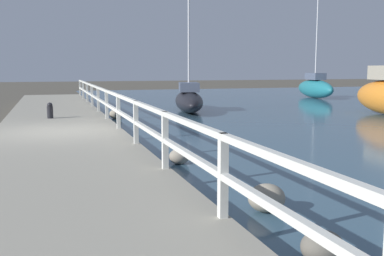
{
  "coord_description": "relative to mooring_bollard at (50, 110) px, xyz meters",
  "views": [
    {
      "loc": [
        -0.23,
        -12.79,
        2.09
      ],
      "look_at": [
        2.96,
        -2.79,
        0.68
      ],
      "focal_mm": 42.0,
      "sensor_mm": 36.0,
      "label": 1
    }
  ],
  "objects": [
    {
      "name": "dock_walkway",
      "position": [
        0.22,
        -3.43,
        -0.45
      ],
      "size": [
        3.48,
        36.0,
        0.36
      ],
      "color": "gray",
      "rests_on": "ground"
    },
    {
      "name": "boulder_far_strip",
      "position": [
        2.59,
        2.39,
        -0.44
      ],
      "size": [
        0.52,
        0.47,
        0.39
      ],
      "color": "gray",
      "rests_on": "ground"
    },
    {
      "name": "ground_plane",
      "position": [
        0.22,
        -3.43,
        -0.63
      ],
      "size": [
        120.0,
        120.0,
        0.0
      ],
      "primitive_type": "plane",
      "color": "#4C473D"
    },
    {
      "name": "boulder_near_dock",
      "position": [
        2.95,
        -10.51,
        -0.43
      ],
      "size": [
        0.55,
        0.5,
        0.41
      ],
      "color": "gray",
      "rests_on": "ground"
    },
    {
      "name": "boulder_water_edge",
      "position": [
        2.65,
        -6.96,
        -0.46
      ],
      "size": [
        0.46,
        0.41,
        0.34
      ],
      "color": "gray",
      "rests_on": "ground"
    },
    {
      "name": "mooring_bollard",
      "position": [
        0.0,
        0.0,
        0.0
      ],
      "size": [
        0.2,
        0.2,
        0.55
      ],
      "color": "black",
      "rests_on": "dock_walkway"
    },
    {
      "name": "sailboat_teal",
      "position": [
        17.84,
        11.28,
        0.1
      ],
      "size": [
        2.03,
        5.5,
        7.1
      ],
      "rotation": [
        0.0,
        0.0,
        -0.17
      ],
      "color": "#1E707A",
      "rests_on": "water_surface"
    },
    {
      "name": "boulder_mid_strip",
      "position": [
        2.69,
        2.77,
        -0.48
      ],
      "size": [
        0.4,
        0.36,
        0.3
      ],
      "color": "#666056",
      "rests_on": "ground"
    },
    {
      "name": "sailboat_black",
      "position": [
        6.44,
        4.51,
        -0.06
      ],
      "size": [
        2.68,
        6.09,
        6.49
      ],
      "rotation": [
        0.0,
        0.0,
        -0.24
      ],
      "color": "black",
      "rests_on": "water_surface"
    },
    {
      "name": "railing",
      "position": [
        1.86,
        -3.43,
        0.4
      ],
      "size": [
        0.1,
        32.5,
        1.0
      ],
      "color": "silver",
      "rests_on": "dock_walkway"
    },
    {
      "name": "boulder_downstream",
      "position": [
        2.72,
        -12.27,
        -0.45
      ],
      "size": [
        0.48,
        0.44,
        0.36
      ],
      "color": "#666056",
      "rests_on": "ground"
    }
  ]
}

